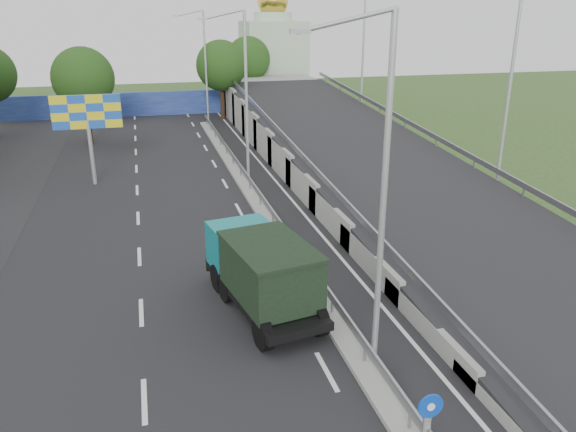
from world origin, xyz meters
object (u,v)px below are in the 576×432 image
object	(u,v)px
sign_bollard	(427,423)
church	(273,54)
dump_truck	(261,269)
lamp_post_far	(203,61)
lamp_post_mid	(243,89)
lamp_post_near	(378,183)
billboard	(87,117)

from	to	relation	value
sign_bollard	church	xyz separation A→B (m)	(10.00, 57.83, 4.28)
sign_bollard	dump_truck	bearing A→B (deg)	105.34
lamp_post_far	lamp_post_mid	bearing A→B (deg)	-90.00
sign_bollard	lamp_post_near	distance (m)	6.12
lamp_post_far	dump_truck	distance (m)	36.02
lamp_post_far	dump_truck	bearing A→B (deg)	-93.76
church	sign_bollard	bearing A→B (deg)	-99.81
lamp_post_near	church	distance (m)	54.90
church	dump_truck	xyz separation A→B (m)	(-12.23, -49.68, -3.77)
lamp_post_far	sign_bollard	bearing A→B (deg)	-90.14
lamp_post_near	dump_truck	bearing A→B (deg)	118.50
church	billboard	size ratio (longest dim) A/B	2.51
lamp_post_mid	lamp_post_near	bearing A→B (deg)	-90.00
lamp_post_mid	lamp_post_far	bearing A→B (deg)	90.00
sign_bollard	lamp_post_far	bearing A→B (deg)	89.86
lamp_post_far	billboard	world-z (taller)	lamp_post_far
dump_truck	lamp_post_near	bearing A→B (deg)	-71.92
lamp_post_near	lamp_post_far	bearing A→B (deg)	90.00
sign_bollard	lamp_post_mid	xyz separation A→B (m)	(0.11, 23.83, 4.77)
lamp_post_mid	lamp_post_far	distance (m)	20.00
lamp_post_near	billboard	size ratio (longest dim) A/B	1.83
lamp_post_near	dump_truck	world-z (taller)	lamp_post_near
sign_bollard	lamp_post_far	size ratio (longest dim) A/B	0.17
billboard	lamp_post_near	bearing A→B (deg)	-67.51
lamp_post_near	dump_truck	xyz separation A→B (m)	(-2.34, 4.32, -4.27)
lamp_post_near	lamp_post_far	world-z (taller)	same
sign_bollard	lamp_post_near	xyz separation A→B (m)	(0.11, 3.83, 4.77)
lamp_post_near	lamp_post_far	xyz separation A→B (m)	(0.00, 40.00, 0.00)
billboard	dump_truck	xyz separation A→B (m)	(6.77, -17.68, -2.64)
lamp_post_far	church	world-z (taller)	church
lamp_post_mid	church	size ratio (longest dim) A/B	0.73
lamp_post_mid	dump_truck	world-z (taller)	lamp_post_mid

